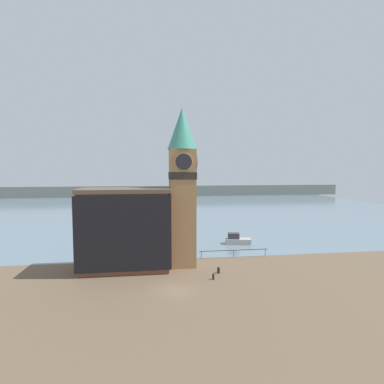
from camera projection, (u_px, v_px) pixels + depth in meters
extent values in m
plane|color=brown|center=(175.00, 290.00, 31.29)|extent=(160.00, 160.00, 0.00)
cube|color=slate|center=(159.00, 207.00, 101.34)|extent=(160.00, 120.00, 0.00)
cube|color=gray|center=(157.00, 191.00, 140.67)|extent=(180.00, 3.00, 5.00)
cube|color=#333338|center=(234.00, 250.00, 42.97)|extent=(10.06, 0.08, 0.08)
cylinder|color=#333338|center=(201.00, 255.00, 42.38)|extent=(0.07, 0.07, 1.05)
cylinder|color=#333338|center=(234.00, 254.00, 43.01)|extent=(0.07, 0.07, 1.05)
cylinder|color=#333338|center=(265.00, 253.00, 43.65)|extent=(0.07, 0.07, 1.05)
cube|color=#9E754C|center=(182.00, 208.00, 39.09)|extent=(3.28, 3.28, 15.21)
cube|color=#2D2823|center=(182.00, 176.00, 38.77)|extent=(3.40, 3.40, 0.90)
cylinder|color=tan|center=(184.00, 162.00, 36.96)|extent=(2.27, 0.12, 2.27)
cylinder|color=#232328|center=(184.00, 162.00, 36.87)|extent=(2.06, 0.12, 2.06)
cylinder|color=tan|center=(195.00, 162.00, 38.86)|extent=(0.12, 2.27, 2.27)
cylinder|color=#232328|center=(196.00, 162.00, 38.87)|extent=(0.12, 2.06, 2.06)
cone|color=teal|center=(182.00, 129.00, 38.31)|extent=(3.77, 3.77, 5.32)
cube|color=brown|center=(125.00, 231.00, 37.83)|extent=(10.79, 5.25, 9.78)
cube|color=brown|center=(125.00, 190.00, 37.44)|extent=(11.19, 5.65, 0.50)
cube|color=black|center=(123.00, 234.00, 35.07)|extent=(11.29, 0.30, 9.00)
cube|color=#B7B2A8|center=(238.00, 241.00, 50.85)|extent=(4.47, 2.41, 0.90)
cube|color=#38383D|center=(234.00, 236.00, 50.81)|extent=(2.04, 1.50, 0.97)
cylinder|color=black|center=(213.00, 277.00, 34.38)|extent=(0.25, 0.25, 0.57)
sphere|color=black|center=(213.00, 275.00, 34.36)|extent=(0.27, 0.27, 0.27)
cylinder|color=black|center=(219.00, 271.00, 36.49)|extent=(0.33, 0.33, 0.60)
sphere|color=black|center=(219.00, 268.00, 36.46)|extent=(0.35, 0.35, 0.35)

